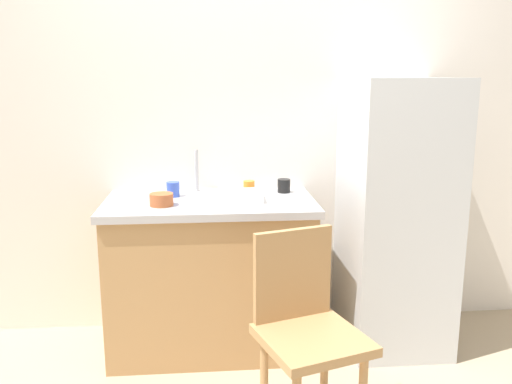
{
  "coord_description": "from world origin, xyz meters",
  "views": [
    {
      "loc": [
        -0.17,
        -2.23,
        1.52
      ],
      "look_at": [
        0.08,
        0.6,
        0.91
      ],
      "focal_mm": 37.79,
      "sensor_mm": 36.0,
      "label": 1
    }
  ],
  "objects": [
    {
      "name": "refrigerator",
      "position": [
        0.87,
        0.63,
        0.76
      ],
      "size": [
        0.54,
        0.64,
        1.52
      ],
      "primitive_type": "cube",
      "color": "silver",
      "rests_on": "ground_plane"
    },
    {
      "name": "cup_orange",
      "position": [
        0.06,
        0.81,
        0.9
      ],
      "size": [
        0.06,
        0.06,
        0.07
      ],
      "primitive_type": "cylinder",
      "color": "orange",
      "rests_on": "countertop"
    },
    {
      "name": "chair",
      "position": [
        0.22,
        -0.18,
        0.5
      ],
      "size": [
        0.5,
        0.5,
        0.89
      ],
      "rotation": [
        0.0,
        0.0,
        0.32
      ],
      "color": "tan",
      "rests_on": "ground_plane"
    },
    {
      "name": "cup_blue",
      "position": [
        -0.38,
        0.75,
        0.9
      ],
      "size": [
        0.07,
        0.07,
        0.08
      ],
      "primitive_type": "cylinder",
      "color": "blue",
      "rests_on": "countertop"
    },
    {
      "name": "faucet",
      "position": [
        -0.25,
        0.9,
        0.98
      ],
      "size": [
        0.02,
        0.02,
        0.24
      ],
      "primitive_type": "cylinder",
      "color": "#B7B7BC",
      "rests_on": "countertop"
    },
    {
      "name": "terracotta_bowl",
      "position": [
        -0.42,
        0.54,
        0.89
      ],
      "size": [
        0.12,
        0.12,
        0.07
      ],
      "primitive_type": "cylinder",
      "color": "#B25B33",
      "rests_on": "countertop"
    },
    {
      "name": "cabinet_base",
      "position": [
        -0.17,
        0.65,
        0.41
      ],
      "size": [
        1.11,
        0.6,
        0.82
      ],
      "primitive_type": "cube",
      "color": "tan",
      "rests_on": "ground_plane"
    },
    {
      "name": "back_wall",
      "position": [
        0.0,
        1.0,
        1.34
      ],
      "size": [
        4.8,
        0.1,
        2.68
      ],
      "primitive_type": "cube",
      "color": "white",
      "rests_on": "ground_plane"
    },
    {
      "name": "countertop",
      "position": [
        -0.17,
        0.65,
        0.84
      ],
      "size": [
        1.15,
        0.64,
        0.04
      ],
      "primitive_type": "cube",
      "color": "#B7B7BC",
      "rests_on": "cabinet_base"
    },
    {
      "name": "cup_black",
      "position": [
        0.26,
        0.81,
        0.9
      ],
      "size": [
        0.07,
        0.07,
        0.08
      ],
      "primitive_type": "cylinder",
      "color": "black",
      "rests_on": "countertop"
    },
    {
      "name": "dish_tray",
      "position": [
        -0.03,
        0.62,
        0.89
      ],
      "size": [
        0.28,
        0.2,
        0.05
      ],
      "primitive_type": "cube",
      "color": "white",
      "rests_on": "countertop"
    }
  ]
}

